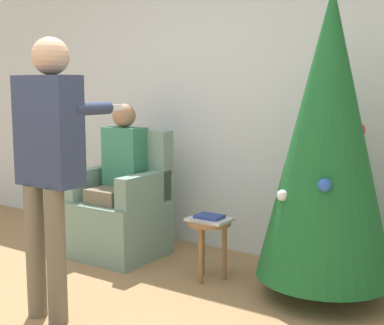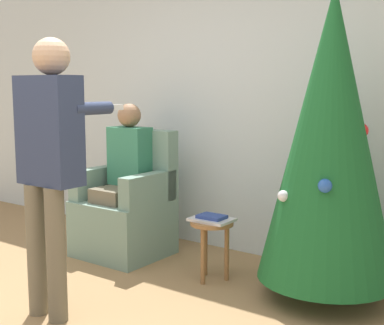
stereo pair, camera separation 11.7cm
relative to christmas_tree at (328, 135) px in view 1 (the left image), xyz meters
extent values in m
cube|color=silver|center=(-1.16, 0.61, 0.23)|extent=(8.00, 0.06, 2.70)
cylinder|color=brown|center=(0.00, 0.00, -1.05)|extent=(0.10, 0.10, 0.15)
cone|color=#195B28|center=(0.00, 0.00, 0.00)|extent=(0.92, 0.92, 1.95)
sphere|color=#2856B2|center=(0.10, -0.30, -0.28)|extent=(0.09, 0.09, 0.09)
sphere|color=white|center=(-0.32, 0.06, -0.36)|extent=(0.06, 0.06, 0.06)
sphere|color=red|center=(0.13, 0.20, 0.03)|extent=(0.10, 0.10, 0.10)
sphere|color=white|center=(-0.20, -0.27, -0.38)|extent=(0.07, 0.07, 0.07)
cube|color=gray|center=(-1.79, -0.10, -0.88)|extent=(0.70, 0.65, 0.48)
cube|color=gray|center=(-1.79, 0.16, -0.35)|extent=(0.70, 0.14, 0.59)
cube|color=gray|center=(-2.08, -0.10, -0.52)|extent=(0.12, 0.59, 0.26)
cube|color=gray|center=(-1.50, -0.10, -0.52)|extent=(0.12, 0.59, 0.26)
cylinder|color=#6B604C|center=(-1.89, -0.30, -0.88)|extent=(0.11, 0.11, 0.48)
cylinder|color=#6B604C|center=(-1.69, -0.30, -0.88)|extent=(0.11, 0.11, 0.48)
cube|color=#6B604C|center=(-1.79, -0.15, -0.58)|extent=(0.32, 0.40, 0.12)
cube|color=#337A5B|center=(-1.79, 0.00, -0.27)|extent=(0.36, 0.20, 0.50)
sphere|color=#936B4C|center=(-1.79, 0.00, 0.08)|extent=(0.20, 0.20, 0.20)
cylinder|color=#6B604C|center=(-1.39, -1.30, -0.70)|extent=(0.12, 0.12, 0.84)
cylinder|color=#6B604C|center=(-1.20, -1.30, -0.70)|extent=(0.12, 0.12, 0.84)
cube|color=#2D3856|center=(-1.30, -1.24, 0.05)|extent=(0.42, 0.20, 0.67)
sphere|color=tan|center=(-1.30, -1.21, 0.50)|extent=(0.23, 0.23, 0.23)
cylinder|color=#2D3856|center=(-1.47, -1.05, 0.19)|extent=(0.08, 0.30, 0.08)
cylinder|color=#2D3856|center=(-1.12, -1.05, 0.19)|extent=(0.08, 0.30, 0.08)
cube|color=white|center=(-1.12, -0.86, 0.19)|extent=(0.04, 0.14, 0.04)
cylinder|color=olive|center=(-0.83, -0.15, -0.69)|extent=(0.32, 0.32, 0.03)
cylinder|color=olive|center=(-0.83, -0.26, -0.91)|extent=(0.04, 0.04, 0.42)
cylinder|color=olive|center=(-0.73, -0.09, -0.91)|extent=(0.04, 0.04, 0.42)
cylinder|color=olive|center=(-0.93, -0.09, -0.91)|extent=(0.04, 0.04, 0.42)
cube|color=silver|center=(-0.83, -0.15, -0.66)|extent=(0.31, 0.23, 0.02)
cube|color=navy|center=(-0.83, -0.15, -0.64)|extent=(0.20, 0.14, 0.02)
camera|label=1|loc=(1.23, -3.43, 0.32)|focal=50.00mm
camera|label=2|loc=(1.33, -3.36, 0.32)|focal=50.00mm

